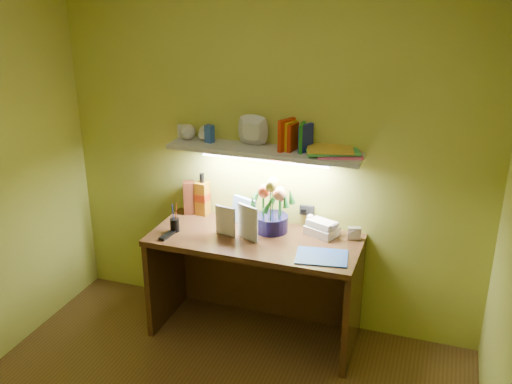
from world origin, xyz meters
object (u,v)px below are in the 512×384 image
flower_bouquet (272,204)px  desk_clock (354,233)px  desk (255,287)px  whisky_bottle (202,194)px  telephone (322,226)px

flower_bouquet → desk_clock: bearing=5.5°
desk → desk_clock: size_ratio=16.63×
desk_clock → whisky_bottle: size_ratio=0.27×
flower_bouquet → whisky_bottle: (-0.56, 0.11, -0.04)m
flower_bouquet → desk_clock: (0.55, 0.05, -0.15)m
desk → telephone: size_ratio=6.93×
flower_bouquet → whisky_bottle: 0.57m
flower_bouquet → telephone: flower_bouquet is taller
desk → whisky_bottle: whisky_bottle is taller
whisky_bottle → desk_clock: bearing=-2.9°
telephone → desk_clock: (0.22, 0.00, -0.02)m
desk_clock → whisky_bottle: (-1.11, 0.06, 0.11)m
desk → telephone: telephone is taller
desk → whisky_bottle: 0.76m
flower_bouquet → desk_clock: flower_bouquet is taller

